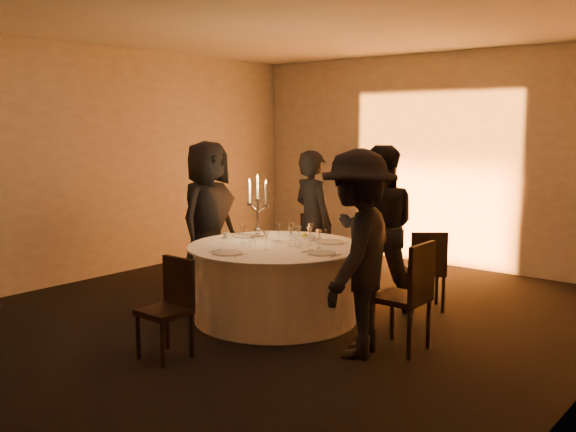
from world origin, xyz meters
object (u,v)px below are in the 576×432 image
Objects in this scene: banquet_table at (276,282)px; guest_back_right at (378,228)px; chair_back_right at (427,266)px; guest_back_left at (313,222)px; chair_front at (170,302)px; chair_right at (409,290)px; coffee_cup at (226,236)px; chair_back_left at (318,247)px; guest_right at (358,253)px; candelabra at (258,216)px; guest_left at (208,219)px; chair_left at (208,237)px.

guest_back_right reaches higher than banquet_table.
guest_back_left reaches higher than chair_back_right.
guest_back_right is (0.62, 2.39, 0.41)m from chair_front.
coffee_cup is (-2.22, -0.02, 0.24)m from chair_right.
guest_right is at bearing 151.06° from chair_back_left.
chair_front is 1.76m from candelabra.
chair_back_left reaches higher than chair_front.
banquet_table is 1.38m from guest_right.
guest_right is at bearing -44.10° from chair_right.
chair_back_right is 0.48× the size of guest_left.
guest_back_right is 16.18× the size of coffee_cup.
guest_left reaches higher than chair_front.
chair_back_left is at bearing -46.92° from guest_left.
candelabra is at bearing -101.51° from guest_left.
candelabra is (-0.01, -1.10, 0.50)m from chair_back_left.
guest_back_right is 1.47m from guest_right.
guest_left reaches higher than banquet_table.
banquet_table is 1.78× the size of chair_left.
guest_left is at bearing -119.64° from guest_right.
candelabra reaches higher than coffee_cup.
candelabra is at bearing -133.34° from chair_left.
guest_back_left is at bearing 73.59° from coffee_cup.
guest_right reaches higher than banquet_table.
guest_back_right reaches higher than chair_back_left.
coffee_cup is (-1.75, -1.28, 0.31)m from chair_back_right.
guest_right is (2.91, -1.02, 0.32)m from chair_left.
guest_back_right is at bearing 179.12° from chair_back_left.
chair_left is 0.60× the size of guest_back_left.
chair_back_left is at bearing -40.93° from chair_back_right.
chair_back_left is 1.04× the size of chair_back_right.
guest_left reaches higher than guest_back_right.
guest_right is at bearing 82.10° from guest_back_right.
guest_right reaches higher than guest_back_left.
chair_right reaches higher than chair_front.
banquet_table is 16.36× the size of coffee_cup.
chair_back_left is 1.06× the size of chair_front.
chair_right is (1.97, -1.33, 0.04)m from chair_back_left.
chair_left is 0.57× the size of guest_back_right.
guest_back_right is 1.65m from coffee_cup.
candelabra reaches higher than chair_back_right.
chair_front is at bearing 115.17° from guest_back_left.
guest_right is at bearing 154.67° from guest_back_left.
guest_back_left is (0.89, 0.86, -0.06)m from guest_left.
chair_front reaches higher than banquet_table.
guest_left is 2.59× the size of candelabra.
banquet_table is 1.56m from chair_right.
chair_right is 1.15× the size of chair_front.
guest_right is 1.75m from candelabra.
chair_back_left is at bearing -151.51° from guest_right.
guest_back_right is at bearing -8.93° from chair_back_right.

